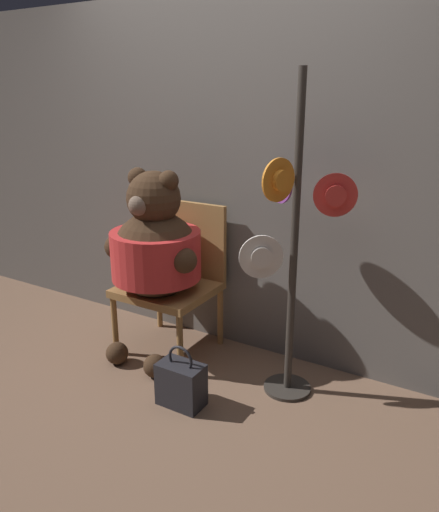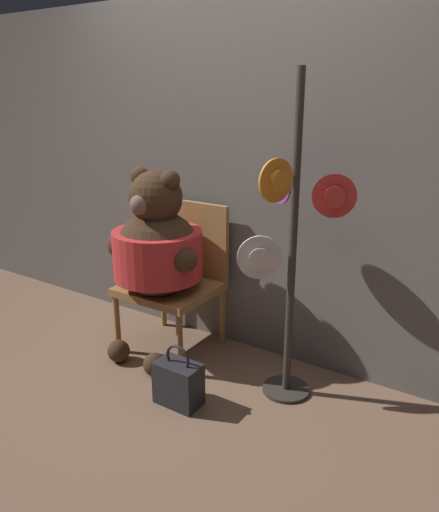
{
  "view_description": "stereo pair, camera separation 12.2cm",
  "coord_description": "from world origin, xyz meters",
  "px_view_note": "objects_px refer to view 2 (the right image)",
  "views": [
    {
      "loc": [
        1.58,
        -2.17,
        1.7
      ],
      "look_at": [
        0.15,
        0.23,
        0.77
      ],
      "focal_mm": 35.0,
      "sensor_mm": 36.0,
      "label": 1
    },
    {
      "loc": [
        1.69,
        -2.11,
        1.7
      ],
      "look_at": [
        0.15,
        0.23,
        0.77
      ],
      "focal_mm": 35.0,
      "sensor_mm": 36.0,
      "label": 2
    }
  ],
  "objects_px": {
    "hat_display_rack": "(289,247)",
    "handbag_on_ground": "(178,383)",
    "chair": "(178,272)",
    "teddy_bear": "(157,248)"
  },
  "relations": [
    {
      "from": "hat_display_rack",
      "to": "handbag_on_ground",
      "type": "height_order",
      "value": "hat_display_rack"
    },
    {
      "from": "chair",
      "to": "teddy_bear",
      "type": "xyz_separation_m",
      "value": [
        -0.02,
        -0.18,
        0.22
      ]
    },
    {
      "from": "chair",
      "to": "teddy_bear",
      "type": "distance_m",
      "value": 0.28
    },
    {
      "from": "handbag_on_ground",
      "to": "hat_display_rack",
      "type": "bearing_deg",
      "value": 45.15
    },
    {
      "from": "chair",
      "to": "handbag_on_ground",
      "type": "height_order",
      "value": "chair"
    },
    {
      "from": "chair",
      "to": "hat_display_rack",
      "type": "height_order",
      "value": "hat_display_rack"
    },
    {
      "from": "hat_display_rack",
      "to": "handbag_on_ground",
      "type": "relative_size",
      "value": 4.92
    },
    {
      "from": "teddy_bear",
      "to": "handbag_on_ground",
      "type": "distance_m",
      "value": 0.86
    },
    {
      "from": "chair",
      "to": "handbag_on_ground",
      "type": "bearing_deg",
      "value": -52.79
    },
    {
      "from": "hat_display_rack",
      "to": "handbag_on_ground",
      "type": "distance_m",
      "value": 0.98
    }
  ]
}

